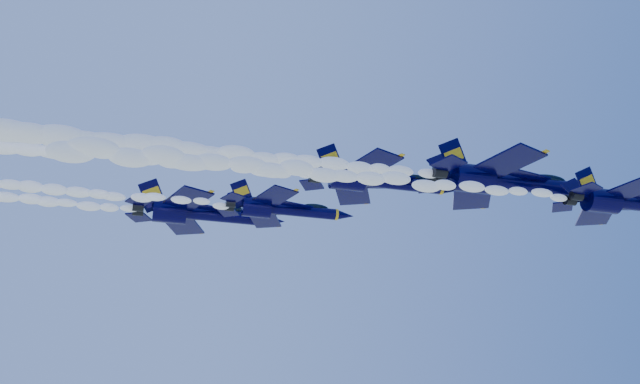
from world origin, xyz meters
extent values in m
ellipsoid|color=black|center=(16.83, -11.23, 148.32)|extent=(1.41, 2.44, 5.78)
cube|color=black|center=(18.46, -14.85, 148.37)|extent=(4.84, 5.74, 0.16)
cube|color=black|center=(18.46, -7.62, 148.37)|extent=(4.84, 5.74, 0.16)
cube|color=yellow|center=(19.72, -7.62, 148.46)|extent=(2.18, 4.52, 0.09)
cube|color=black|center=(14.85, -12.18, 149.72)|extent=(2.94, 0.93, 3.16)
cube|color=black|center=(14.85, -10.29, 149.72)|extent=(2.94, 0.93, 3.16)
cylinder|color=black|center=(13.68, -11.82, 148.28)|extent=(1.08, 0.99, 0.99)
cylinder|color=black|center=(13.68, -10.65, 148.28)|extent=(1.08, 0.99, 0.99)
cube|color=yellow|center=(19.81, -11.23, 149.07)|extent=(9.93, 0.32, 0.07)
ellipsoid|color=white|center=(-11.14, -11.23, 147.98)|extent=(48.73, 2.01, 1.81)
cylinder|color=black|center=(13.01, -5.59, 152.25)|extent=(10.20, 1.70, 1.70)
ellipsoid|color=black|center=(5.86, -5.59, 152.20)|extent=(1.77, 3.06, 7.26)
cone|color=black|center=(19.58, -5.59, 152.25)|extent=(2.95, 1.70, 1.70)
cylinder|color=yellow|center=(18.22, -5.59, 152.25)|extent=(0.40, 1.77, 1.77)
ellipsoid|color=black|center=(14.93, -5.59, 153.10)|extent=(4.08, 1.33, 1.12)
cube|color=yellow|center=(14.93, -5.59, 152.76)|extent=(4.76, 1.13, 0.20)
cube|color=black|center=(7.90, -10.12, 152.25)|extent=(6.08, 7.21, 0.20)
cube|color=black|center=(7.90, -1.05, 152.25)|extent=(6.08, 7.21, 0.20)
cube|color=yellow|center=(9.49, -10.12, 152.37)|extent=(2.73, 5.68, 0.11)
cube|color=yellow|center=(9.49, -1.05, 152.37)|extent=(2.73, 5.68, 0.11)
cube|color=black|center=(3.37, -6.78, 153.95)|extent=(3.69, 1.17, 3.98)
cube|color=black|center=(3.37, -4.40, 153.95)|extent=(3.69, 1.17, 3.98)
cylinder|color=black|center=(1.90, -6.33, 152.14)|extent=(1.36, 1.25, 1.25)
cylinder|color=black|center=(1.90, -4.85, 152.14)|extent=(1.36, 1.25, 1.25)
cube|color=yellow|center=(9.60, -5.59, 153.14)|extent=(12.47, 0.40, 0.09)
ellipsoid|color=white|center=(-23.04, -5.59, 151.84)|extent=(48.73, 2.53, 2.28)
cylinder|color=black|center=(0.63, 1.45, 154.31)|extent=(9.26, 1.54, 1.54)
ellipsoid|color=black|center=(-5.85, 1.45, 154.26)|extent=(1.60, 2.78, 6.58)
cone|color=black|center=(6.60, 1.45, 154.31)|extent=(2.67, 1.54, 1.54)
cylinder|color=yellow|center=(5.37, 1.45, 154.31)|extent=(0.36, 1.60, 1.60)
ellipsoid|color=black|center=(2.38, 1.45, 155.08)|extent=(3.70, 1.20, 1.02)
cube|color=yellow|center=(2.38, 1.45, 154.77)|extent=(4.32, 1.03, 0.19)
cube|color=black|center=(-3.99, -2.66, 154.31)|extent=(5.51, 6.54, 0.19)
cube|color=black|center=(-3.99, 5.57, 154.31)|extent=(5.51, 6.54, 0.19)
cube|color=yellow|center=(-2.55, -2.66, 154.41)|extent=(2.48, 5.15, 0.10)
cube|color=yellow|center=(-2.55, 5.57, 154.41)|extent=(2.48, 5.15, 0.10)
cube|color=black|center=(-8.11, 0.37, 155.85)|extent=(3.35, 1.06, 3.61)
cube|color=black|center=(-8.11, 2.53, 155.85)|extent=(3.35, 1.06, 3.61)
cylinder|color=black|center=(-9.44, 0.78, 154.21)|extent=(1.23, 1.13, 1.13)
cylinder|color=black|center=(-9.44, 2.12, 154.21)|extent=(1.23, 1.13, 1.13)
cube|color=yellow|center=(-2.45, 1.45, 155.11)|extent=(11.31, 0.36, 0.08)
ellipsoid|color=white|center=(-34.32, 1.45, 153.91)|extent=(48.73, 2.29, 2.06)
cylinder|color=black|center=(-8.49, 12.47, 154.57)|extent=(8.40, 1.40, 1.40)
ellipsoid|color=black|center=(-14.37, 12.47, 154.52)|extent=(1.46, 2.52, 5.97)
cone|color=black|center=(-3.08, 12.47, 154.57)|extent=(2.43, 1.40, 1.40)
cylinder|color=yellow|center=(-4.20, 12.47, 154.57)|extent=(0.33, 1.46, 1.46)
ellipsoid|color=black|center=(-6.90, 12.47, 155.27)|extent=(3.36, 1.09, 0.92)
cube|color=yellow|center=(-6.90, 12.47, 154.99)|extent=(3.92, 0.93, 0.17)
cube|color=black|center=(-12.69, 8.74, 154.57)|extent=(5.00, 5.93, 0.17)
cube|color=black|center=(-12.69, 16.20, 154.57)|extent=(5.00, 5.93, 0.17)
cube|color=yellow|center=(-11.38, 8.74, 154.66)|extent=(2.25, 4.67, 0.09)
cube|color=yellow|center=(-11.38, 16.20, 154.66)|extent=(2.25, 4.67, 0.09)
cube|color=black|center=(-16.42, 11.49, 155.97)|extent=(3.04, 0.96, 3.27)
cube|color=black|center=(-16.42, 13.45, 155.97)|extent=(3.04, 0.96, 3.27)
cylinder|color=black|center=(-17.63, 11.87, 154.47)|extent=(1.12, 1.03, 1.03)
cylinder|color=black|center=(-17.63, 13.08, 154.47)|extent=(1.12, 1.03, 1.03)
cube|color=yellow|center=(-11.29, 12.47, 155.29)|extent=(10.26, 0.33, 0.07)
ellipsoid|color=white|center=(-42.46, 12.47, 154.17)|extent=(48.73, 2.08, 1.87)
cylinder|color=black|center=(-17.49, 19.48, 155.92)|extent=(10.23, 1.70, 1.70)
ellipsoid|color=black|center=(-24.65, 19.48, 155.87)|extent=(1.77, 3.07, 7.27)
cone|color=black|center=(-10.90, 19.48, 155.92)|extent=(2.96, 1.70, 1.70)
cylinder|color=yellow|center=(-12.26, 19.48, 155.92)|extent=(0.40, 1.77, 1.77)
ellipsoid|color=black|center=(-15.56, 19.48, 156.78)|extent=(4.09, 1.33, 1.13)
cube|color=yellow|center=(-15.56, 19.48, 156.43)|extent=(4.77, 1.14, 0.20)
cube|color=black|center=(-22.61, 14.93, 155.92)|extent=(6.09, 7.22, 0.20)
cube|color=black|center=(-22.61, 24.02, 155.92)|extent=(6.09, 7.22, 0.20)
cube|color=yellow|center=(-21.02, 14.93, 156.04)|extent=(2.74, 5.69, 0.11)
cube|color=yellow|center=(-21.02, 24.02, 156.04)|extent=(2.74, 5.69, 0.11)
cube|color=black|center=(-27.15, 18.28, 157.63)|extent=(3.70, 1.17, 3.99)
cube|color=black|center=(-27.15, 20.67, 157.63)|extent=(3.70, 1.17, 3.99)
cylinder|color=black|center=(-28.63, 18.74, 155.81)|extent=(1.36, 1.25, 1.25)
cylinder|color=black|center=(-28.63, 20.21, 155.81)|extent=(1.36, 1.25, 1.25)
cube|color=yellow|center=(-20.90, 19.48, 156.81)|extent=(12.50, 0.40, 0.09)
camera|label=1|loc=(-25.77, -67.35, 119.04)|focal=40.00mm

